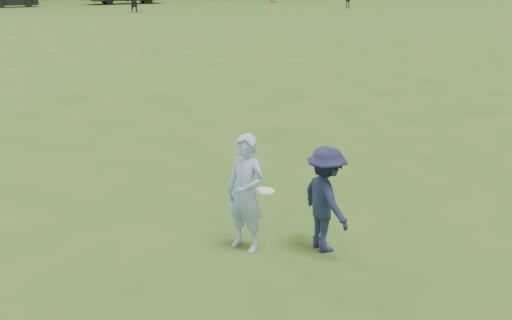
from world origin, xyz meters
The scene contains 8 objects.
ground centered at (0.00, 0.00, 0.00)m, with size 200.00×200.00×0.00m, color #2E5517.
thrower centered at (0.03, -0.32, 0.88)m, with size 0.64×0.42×1.76m, color #8CADD9.
defender centered at (1.07, -0.86, 0.79)m, with size 1.03×0.59×1.59m, color #1B213C.
player_far_b centered at (31.73, 43.97, 0.83)m, with size 0.97×0.41×1.66m, color navy.
player_far_d centered at (10.99, 47.61, 0.97)m, with size 1.80×0.57×1.94m, color #282828.
car_f centered at (1.80, 60.02, 0.75)m, with size 1.59×4.56×1.50m, color black.
field_cone centered at (23.89, 46.30, 0.15)m, with size 0.28×0.28×0.30m, color orange.
disc_in_play centered at (0.25, -0.51, 0.94)m, with size 0.32×0.32×0.05m.
Camera 1 is at (-3.37, -7.73, 4.03)m, focal length 42.00 mm.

